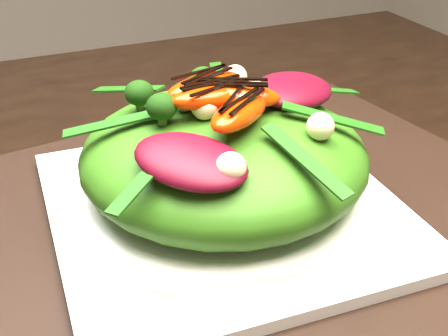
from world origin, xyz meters
name	(u,v)px	position (x,y,z in m)	size (l,w,h in m)	color
placemat	(224,215)	(0.29, -0.02, 0.75)	(0.52, 0.40, 0.00)	black
plate_base	(224,208)	(0.29, -0.02, 0.76)	(0.28, 0.28, 0.01)	silver
salad_bowl	(224,193)	(0.29, -0.02, 0.77)	(0.24, 0.24, 0.02)	white
lettuce_mound	(224,155)	(0.29, -0.02, 0.81)	(0.23, 0.23, 0.08)	#336713
radicchio_leaf	(293,90)	(0.35, -0.01, 0.85)	(0.08, 0.05, 0.02)	#480714
orange_segment	(203,96)	(0.27, -0.01, 0.86)	(0.07, 0.03, 0.02)	red
broccoli_floret	(126,104)	(0.22, 0.01, 0.85)	(0.03, 0.03, 0.03)	#183309
macadamia_nut	(277,110)	(0.32, -0.05, 0.86)	(0.02, 0.02, 0.02)	#CBB58F
balsamic_drizzle	(202,84)	(0.27, -0.01, 0.87)	(0.05, 0.00, 0.00)	black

